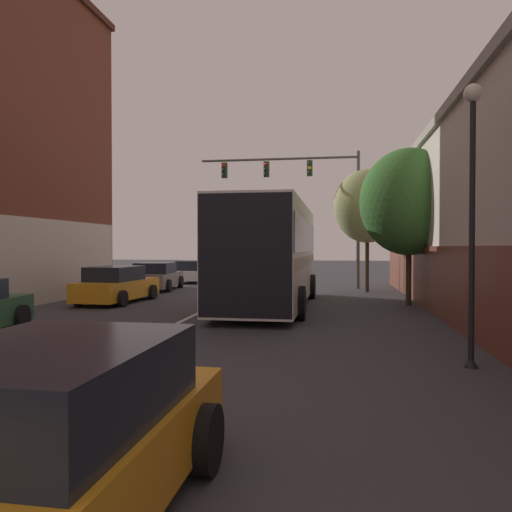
{
  "coord_description": "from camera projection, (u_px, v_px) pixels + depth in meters",
  "views": [
    {
      "loc": [
        4.4,
        0.61,
        2.14
      ],
      "look_at": [
        1.93,
        15.87,
        1.86
      ],
      "focal_mm": 35.0,
      "sensor_mm": 36.0,
      "label": 1
    }
  ],
  "objects": [
    {
      "name": "lane_center_line",
      "position": [
        190.0,
        317.0,
        15.22
      ],
      "size": [
        0.14,
        42.56,
        0.01
      ],
      "color": "silver",
      "rests_on": "ground_plane"
    },
    {
      "name": "street_tree_far",
      "position": [
        367.0,
        206.0,
        23.58
      ],
      "size": [
        3.16,
        2.84,
        5.82
      ],
      "color": "#3D2D1E",
      "rests_on": "ground_plane"
    },
    {
      "name": "street_tree_near",
      "position": [
        409.0,
        202.0,
        18.12
      ],
      "size": [
        3.54,
        3.19,
        5.73
      ],
      "color": "#3D2D1E",
      "rests_on": "ground_plane"
    },
    {
      "name": "traffic_signal_gantry",
      "position": [
        306.0,
        187.0,
        25.79
      ],
      "size": [
        8.29,
        0.36,
        7.03
      ],
      "color": "#514C47",
      "rests_on": "ground_plane"
    },
    {
      "name": "parked_car_left_far",
      "position": [
        156.0,
        277.0,
        24.83
      ],
      "size": [
        2.32,
        4.31,
        1.36
      ],
      "rotation": [
        0.0,
        0.0,
        1.66
      ],
      "color": "slate",
      "rests_on": "ground_plane"
    },
    {
      "name": "parked_car_left_distant",
      "position": [
        117.0,
        285.0,
        19.18
      ],
      "size": [
        2.06,
        4.35,
        1.4
      ],
      "rotation": [
        0.0,
        0.0,
        1.53
      ],
      "color": "orange",
      "rests_on": "ground_plane"
    },
    {
      "name": "hatchback_foreground",
      "position": [
        34.0,
        451.0,
        3.59
      ],
      "size": [
        2.1,
        4.33,
        1.41
      ],
      "rotation": [
        0.0,
        0.0,
        1.56
      ],
      "color": "orange",
      "rests_on": "ground_plane"
    },
    {
      "name": "bus",
      "position": [
        271.0,
        250.0,
        17.8
      ],
      "size": [
        2.91,
        10.09,
        3.6
      ],
      "rotation": [
        0.0,
        0.0,
        1.57
      ],
      "color": "silver",
      "rests_on": "ground_plane"
    },
    {
      "name": "parked_car_left_mid",
      "position": [
        193.0,
        272.0,
        30.42
      ],
      "size": [
        1.99,
        4.12,
        1.31
      ],
      "rotation": [
        0.0,
        0.0,
        1.55
      ],
      "color": "silver",
      "rests_on": "ground_plane"
    },
    {
      "name": "street_lamp",
      "position": [
        472.0,
        203.0,
        8.78
      ],
      "size": [
        0.32,
        0.32,
        5.01
      ],
      "color": "black",
      "rests_on": "ground_plane"
    }
  ]
}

